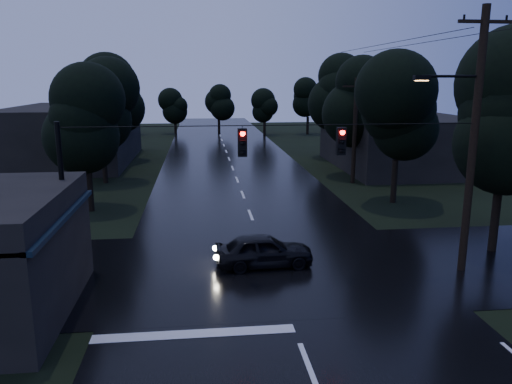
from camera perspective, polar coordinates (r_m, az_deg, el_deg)
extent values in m
cube|color=black|center=(37.44, -2.18, 1.38)|extent=(12.00, 120.00, 0.02)
cube|color=black|center=(20.20, 1.71, -8.71)|extent=(60.00, 9.00, 0.02)
cube|color=black|center=(16.72, -21.14, -2.66)|extent=(0.30, 7.00, 0.15)
cylinder|color=black|center=(14.63, -24.31, -12.23)|extent=(0.10, 0.10, 3.00)
cylinder|color=black|center=(20.03, -19.20, -5.09)|extent=(0.10, 0.10, 3.00)
cube|color=#FFCC66|center=(15.55, -22.47, -6.61)|extent=(0.06, 1.60, 0.50)
cube|color=#FFCC66|center=(18.03, -20.18, -3.80)|extent=(0.06, 1.20, 0.50)
cube|color=black|center=(44.21, 15.88, 5.56)|extent=(10.00, 14.00, 4.40)
cube|color=black|center=(48.20, -20.09, 6.19)|extent=(10.00, 16.00, 5.00)
cylinder|color=black|center=(20.48, 23.57, 4.99)|extent=(0.30, 0.30, 10.00)
cube|color=black|center=(20.44, 24.72, 17.28)|extent=(2.00, 0.12, 0.12)
cylinder|color=black|center=(19.81, 21.41, 12.21)|extent=(2.20, 0.10, 0.10)
cube|color=black|center=(19.33, 18.44, 12.29)|extent=(0.60, 0.25, 0.18)
cube|color=#FFB266|center=(19.33, 18.42, 12.00)|extent=(0.45, 0.18, 0.03)
cylinder|color=black|center=(36.49, 11.22, 6.81)|extent=(0.30, 0.30, 7.50)
cube|color=black|center=(36.31, 11.43, 11.76)|extent=(2.00, 0.12, 0.12)
cylinder|color=black|center=(18.77, -21.07, -1.66)|extent=(0.18, 0.18, 6.00)
cylinder|color=black|center=(17.88, 2.29, 7.63)|extent=(15.00, 0.03, 0.03)
cube|color=black|center=(17.80, -1.57, 5.67)|extent=(0.32, 0.25, 1.00)
sphere|color=#FF0C07|center=(17.65, -1.53, 5.61)|extent=(0.18, 0.18, 0.18)
cube|color=black|center=(18.46, 9.70, 5.75)|extent=(0.32, 0.25, 1.00)
sphere|color=#FF0C07|center=(18.31, 9.82, 5.69)|extent=(0.18, 0.18, 0.18)
cylinder|color=black|center=(24.12, 25.64, -2.91)|extent=(0.36, 0.36, 2.80)
sphere|color=black|center=(23.50, 26.43, 5.10)|extent=(4.48, 4.48, 4.48)
sphere|color=black|center=(23.40, 26.73, 8.01)|extent=(4.48, 4.48, 4.48)
sphere|color=black|center=(23.36, 27.03, 10.93)|extent=(4.48, 4.48, 4.48)
cylinder|color=black|center=(29.93, -18.45, 0.22)|extent=(0.36, 0.36, 2.45)
sphere|color=black|center=(29.46, -18.85, 5.87)|extent=(3.92, 3.92, 3.92)
sphere|color=black|center=(29.36, -19.00, 7.90)|extent=(3.92, 3.92, 3.92)
sphere|color=black|center=(29.31, -19.15, 9.95)|extent=(3.92, 3.92, 3.92)
cylinder|color=black|center=(37.74, -16.91, 2.96)|extent=(0.36, 0.36, 2.62)
sphere|color=black|center=(37.36, -17.23, 7.77)|extent=(4.20, 4.20, 4.20)
sphere|color=black|center=(37.29, -17.35, 9.49)|extent=(4.20, 4.20, 4.20)
sphere|color=black|center=(37.25, -17.46, 11.22)|extent=(4.20, 4.20, 4.20)
cylinder|color=black|center=(47.58, -15.52, 5.09)|extent=(0.36, 0.36, 2.80)
sphere|color=black|center=(47.27, -15.77, 9.17)|extent=(4.48, 4.48, 4.48)
sphere|color=black|center=(47.22, -15.86, 10.62)|extent=(4.48, 4.48, 4.48)
sphere|color=black|center=(47.20, -15.95, 12.08)|extent=(4.48, 4.48, 4.48)
cylinder|color=black|center=(31.50, 15.50, 1.18)|extent=(0.36, 0.36, 2.62)
sphere|color=black|center=(31.04, 15.85, 6.95)|extent=(4.20, 4.20, 4.20)
sphere|color=black|center=(30.95, 15.98, 9.02)|extent=(4.20, 4.20, 4.20)
sphere|color=black|center=(30.91, 16.11, 11.10)|extent=(4.20, 4.20, 4.20)
cylinder|color=black|center=(39.08, 12.01, 3.68)|extent=(0.36, 0.36, 2.80)
sphere|color=black|center=(38.70, 12.24, 8.66)|extent=(4.48, 4.48, 4.48)
sphere|color=black|center=(38.64, 12.33, 10.43)|extent=(4.48, 4.48, 4.48)
sphere|color=black|center=(38.61, 12.42, 12.21)|extent=(4.48, 4.48, 4.48)
cylinder|color=black|center=(48.71, 9.01, 5.67)|extent=(0.36, 0.36, 2.97)
sphere|color=black|center=(48.41, 9.16, 9.91)|extent=(4.76, 4.76, 4.76)
sphere|color=black|center=(48.36, 9.21, 11.42)|extent=(4.76, 4.76, 4.76)
sphere|color=black|center=(48.35, 9.27, 12.93)|extent=(4.76, 4.76, 4.76)
imported|color=black|center=(20.19, 0.91, -6.68)|extent=(4.02, 1.79, 1.34)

